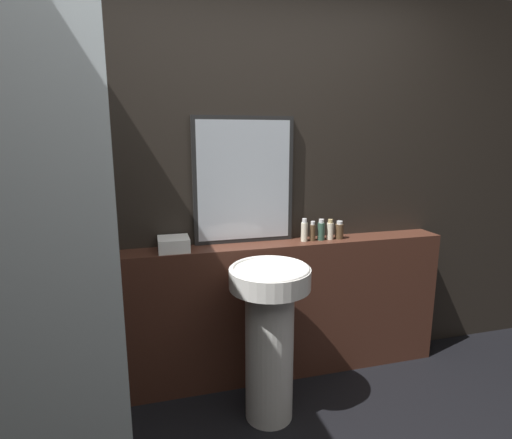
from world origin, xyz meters
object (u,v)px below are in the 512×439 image
(pedestal_sink, at_px, (269,330))
(mirror, at_px, (244,181))
(towel_stack, at_px, (174,244))
(shampoo_bottle, at_px, (304,231))
(lotion_bottle, at_px, (321,230))
(body_wash_bottle, at_px, (330,230))
(hand_soap_bottle, at_px, (339,231))
(conditioner_bottle, at_px, (313,232))

(pedestal_sink, bearing_deg, mirror, 93.43)
(pedestal_sink, distance_m, towel_stack, 0.75)
(pedestal_sink, bearing_deg, shampoo_bottle, 47.86)
(shampoo_bottle, distance_m, lotion_bottle, 0.12)
(body_wash_bottle, height_order, hand_soap_bottle, body_wash_bottle)
(conditioner_bottle, relative_size, hand_soap_bottle, 1.08)
(towel_stack, height_order, hand_soap_bottle, hand_soap_bottle)
(shampoo_bottle, bearing_deg, conditioner_bottle, 0.00)
(pedestal_sink, relative_size, mirror, 1.15)
(body_wash_bottle, relative_size, hand_soap_bottle, 1.12)
(lotion_bottle, distance_m, body_wash_bottle, 0.06)
(mirror, bearing_deg, towel_stack, -169.53)
(pedestal_sink, relative_size, hand_soap_bottle, 7.55)
(mirror, distance_m, body_wash_bottle, 0.66)
(mirror, bearing_deg, body_wash_bottle, -8.43)
(mirror, distance_m, shampoo_bottle, 0.51)
(lotion_bottle, xyz_separation_m, body_wash_bottle, (0.06, 0.00, -0.00))
(shampoo_bottle, bearing_deg, pedestal_sink, -132.14)
(mirror, height_order, shampoo_bottle, mirror)
(shampoo_bottle, bearing_deg, body_wash_bottle, 0.00)
(body_wash_bottle, bearing_deg, mirror, 171.57)
(pedestal_sink, relative_size, lotion_bottle, 6.49)
(towel_stack, relative_size, body_wash_bottle, 1.35)
(shampoo_bottle, distance_m, conditioner_bottle, 0.06)
(body_wash_bottle, bearing_deg, pedestal_sink, -143.94)
(mirror, xyz_separation_m, hand_soap_bottle, (0.63, -0.08, -0.34))
(body_wash_bottle, distance_m, hand_soap_bottle, 0.07)
(pedestal_sink, height_order, mirror, mirror)
(pedestal_sink, height_order, hand_soap_bottle, hand_soap_bottle)
(lotion_bottle, bearing_deg, pedestal_sink, -140.41)
(conditioner_bottle, height_order, lotion_bottle, lotion_bottle)
(shampoo_bottle, bearing_deg, towel_stack, 180.00)
(pedestal_sink, relative_size, body_wash_bottle, 6.72)
(mirror, bearing_deg, conditioner_bottle, -10.77)
(conditioner_bottle, bearing_deg, shampoo_bottle, 180.00)
(towel_stack, xyz_separation_m, shampoo_bottle, (0.83, 0.00, 0.03))
(pedestal_sink, distance_m, shampoo_bottle, 0.69)
(conditioner_bottle, distance_m, body_wash_bottle, 0.12)
(hand_soap_bottle, bearing_deg, conditioner_bottle, 180.00)
(towel_stack, bearing_deg, lotion_bottle, 0.00)
(shampoo_bottle, distance_m, body_wash_bottle, 0.18)
(shampoo_bottle, relative_size, conditioner_bottle, 1.16)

